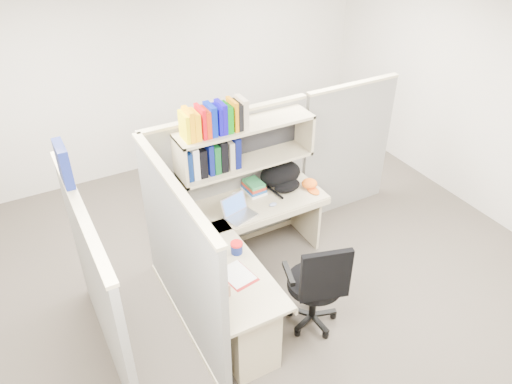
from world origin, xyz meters
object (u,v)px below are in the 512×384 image
backpack (283,177)px  task_chair (315,297)px  desk (248,293)px  laptop (241,208)px  snack_canister (237,248)px

backpack → task_chair: 1.38m
desk → task_chair: task_chair is taller
backpack → task_chair: bearing=-96.8°
laptop → task_chair: 1.11m
task_chair → desk: bearing=152.4°
backpack → desk: bearing=-123.8°
desk → backpack: 1.40m
laptop → backpack: backpack is taller
snack_canister → task_chair: task_chair is taller
backpack → task_chair: size_ratio=0.44×
laptop → task_chair: bearing=-90.2°
laptop → backpack: 0.69m
task_chair → laptop: bearing=104.4°
desk → laptop: laptop is taller
backpack → task_chair: (-0.39, -1.23, -0.49)m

